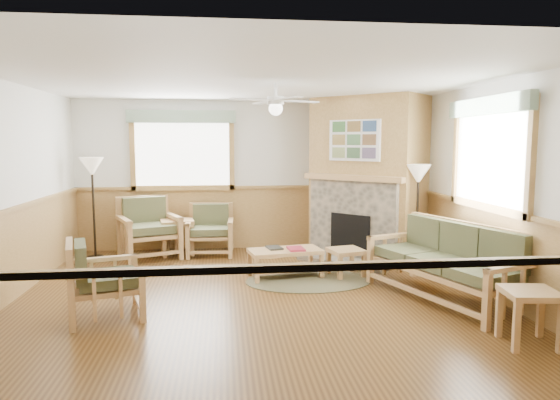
{
  "coord_description": "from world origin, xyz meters",
  "views": [
    {
      "loc": [
        -0.38,
        -6.15,
        1.95
      ],
      "look_at": [
        0.4,
        0.7,
        1.15
      ],
      "focal_mm": 32.0,
      "sensor_mm": 36.0,
      "label": 1
    }
  ],
  "objects": [
    {
      "name": "floor",
      "position": [
        0.0,
        0.0,
        -0.01
      ],
      "size": [
        6.0,
        6.0,
        0.01
      ],
      "primitive_type": "cube",
      "color": "#573818",
      "rests_on": "ground"
    },
    {
      "name": "ceiling",
      "position": [
        0.0,
        0.0,
        2.7
      ],
      "size": [
        6.0,
        6.0,
        0.01
      ],
      "primitive_type": "cube",
      "color": "white",
      "rests_on": "floor"
    },
    {
      "name": "wall_back",
      "position": [
        0.0,
        3.0,
        1.35
      ],
      "size": [
        6.0,
        0.02,
        2.7
      ],
      "primitive_type": "cube",
      "color": "white",
      "rests_on": "floor"
    },
    {
      "name": "wall_front",
      "position": [
        0.0,
        -3.0,
        1.35
      ],
      "size": [
        6.0,
        0.02,
        2.7
      ],
      "primitive_type": "cube",
      "color": "white",
      "rests_on": "floor"
    },
    {
      "name": "wall_right",
      "position": [
        3.0,
        0.0,
        1.35
      ],
      "size": [
        0.02,
        6.0,
        2.7
      ],
      "primitive_type": "cube",
      "color": "white",
      "rests_on": "floor"
    },
    {
      "name": "wainscot",
      "position": [
        0.0,
        0.0,
        0.55
      ],
      "size": [
        6.0,
        6.0,
        1.1
      ],
      "primitive_type": null,
      "color": "#A17A41",
      "rests_on": "floor"
    },
    {
      "name": "fireplace",
      "position": [
        2.05,
        2.05,
        1.35
      ],
      "size": [
        3.11,
        3.11,
        2.7
      ],
      "primitive_type": null,
      "rotation": [
        0.0,
        0.0,
        -0.79
      ],
      "color": "#A17A41",
      "rests_on": "floor"
    },
    {
      "name": "window_back",
      "position": [
        -1.1,
        2.96,
        2.53
      ],
      "size": [
        1.9,
        0.16,
        1.5
      ],
      "primitive_type": null,
      "color": "white",
      "rests_on": "wall_back"
    },
    {
      "name": "window_right",
      "position": [
        2.96,
        -0.2,
        2.53
      ],
      "size": [
        0.16,
        1.9,
        1.5
      ],
      "primitive_type": null,
      "color": "white",
      "rests_on": "wall_right"
    },
    {
      "name": "ceiling_fan",
      "position": [
        0.3,
        0.3,
        2.66
      ],
      "size": [
        1.59,
        1.59,
        0.36
      ],
      "primitive_type": null,
      "rotation": [
        0.0,
        0.0,
        0.35
      ],
      "color": "white",
      "rests_on": "ceiling"
    },
    {
      "name": "sofa",
      "position": [
        2.34,
        -0.37,
        0.47
      ],
      "size": [
        2.22,
        1.5,
        0.95
      ],
      "primitive_type": null,
      "rotation": [
        0.0,
        0.0,
        -1.22
      ],
      "color": "tan",
      "rests_on": "floor"
    },
    {
      "name": "armchair_back_left",
      "position": [
        -1.64,
        2.38,
        0.51
      ],
      "size": [
        1.18,
        1.18,
        1.02
      ],
      "primitive_type": null,
      "rotation": [
        0.0,
        0.0,
        0.39
      ],
      "color": "tan",
      "rests_on": "floor"
    },
    {
      "name": "armchair_back_right",
      "position": [
        -0.62,
        2.48,
        0.43
      ],
      "size": [
        0.8,
        0.8,
        0.87
      ],
      "primitive_type": null,
      "rotation": [
        0.0,
        0.0,
        -0.04
      ],
      "color": "tan",
      "rests_on": "floor"
    },
    {
      "name": "armchair_left",
      "position": [
        -1.71,
        -0.54,
        0.44
      ],
      "size": [
        0.96,
        0.96,
        0.87
      ],
      "primitive_type": null,
      "rotation": [
        0.0,
        0.0,
        1.85
      ],
      "color": "tan",
      "rests_on": "floor"
    },
    {
      "name": "coffee_table",
      "position": [
        0.49,
        0.87,
        0.21
      ],
      "size": [
        1.11,
        0.69,
        0.41
      ],
      "primitive_type": null,
      "rotation": [
        0.0,
        0.0,
        0.18
      ],
      "color": "tan",
      "rests_on": "floor"
    },
    {
      "name": "end_table_chairs",
      "position": [
        -1.19,
        2.55,
        0.31
      ],
      "size": [
        0.63,
        0.61,
        0.61
      ],
      "primitive_type": null,
      "rotation": [
        0.0,
        0.0,
        0.18
      ],
      "color": "tan",
      "rests_on": "floor"
    },
    {
      "name": "end_table_sofa",
      "position": [
        2.53,
        -1.81,
        0.27
      ],
      "size": [
        0.55,
        0.53,
        0.54
      ],
      "primitive_type": null,
      "rotation": [
        0.0,
        0.0,
        -0.14
      ],
      "color": "tan",
      "rests_on": "floor"
    },
    {
      "name": "footstool",
      "position": [
        1.39,
        0.84,
        0.2
      ],
      "size": [
        0.55,
        0.55,
        0.4
      ],
      "primitive_type": null,
      "rotation": [
        0.0,
        0.0,
        0.23
      ],
      "color": "tan",
      "rests_on": "floor"
    },
    {
      "name": "braided_rug",
      "position": [
        0.8,
        0.62,
        0.01
      ],
      "size": [
        2.28,
        2.28,
        0.01
      ],
      "primitive_type": "cylinder",
      "rotation": [
        0.0,
        0.0,
        -0.35
      ],
      "color": "brown",
      "rests_on": "floor"
    },
    {
      "name": "floor_lamp_left",
      "position": [
        -2.55,
        2.43,
        0.86
      ],
      "size": [
        0.45,
        0.45,
        1.71
      ],
      "primitive_type": null,
      "rotation": [
        0.0,
        0.0,
        -0.17
      ],
      "color": "black",
      "rests_on": "floor"
    },
    {
      "name": "floor_lamp_right",
      "position": [
        2.55,
        1.08,
        0.81
      ],
      "size": [
        0.39,
        0.39,
        1.63
      ],
      "primitive_type": null,
      "rotation": [
        0.0,
        0.0,
        -0.06
      ],
      "color": "black",
      "rests_on": "floor"
    },
    {
      "name": "book_red",
      "position": [
        0.64,
        0.82,
        0.44
      ],
      "size": [
        0.24,
        0.32,
        0.03
      ],
      "primitive_type": "cube",
      "rotation": [
        0.0,
        0.0,
        0.09
      ],
      "color": "maroon",
      "rests_on": "coffee_table"
    },
    {
      "name": "book_dark",
      "position": [
        0.34,
        0.94,
        0.44
      ],
      "size": [
        0.25,
        0.3,
        0.03
      ],
      "primitive_type": "cube",
      "rotation": [
        0.0,
        0.0,
        0.2
      ],
      "color": "black",
      "rests_on": "coffee_table"
    }
  ]
}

